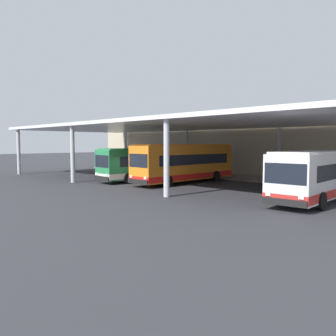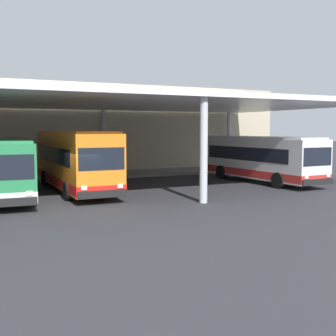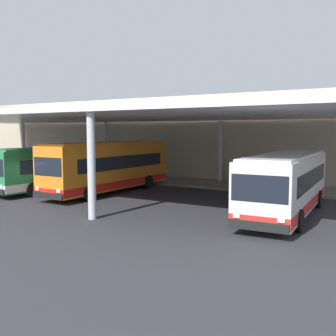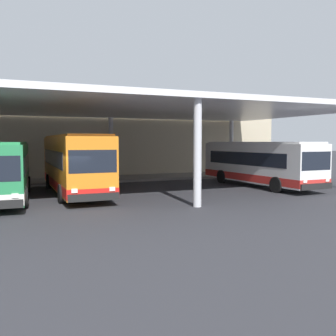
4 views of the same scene
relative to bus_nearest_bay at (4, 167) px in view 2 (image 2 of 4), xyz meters
The scene contains 7 objects.
ground_plane 4.82m from the bus_nearest_bay, 55.51° to the right, with size 200.00×200.00×0.00m, color #333338.
platform_kerb 8.57m from the bus_nearest_bay, 72.30° to the left, with size 42.00×4.50×0.18m, color gray.
station_building_facade 11.75m from the bus_nearest_bay, 77.20° to the left, with size 48.00×1.60×7.52m, color #C1B293.
canopy_shelter 4.80m from the bus_nearest_bay, 34.70° to the left, with size 40.00×17.00×5.55m.
bus_nearest_bay is the anchor object (origin of this frame).
bus_second_bay 4.14m from the bus_nearest_bay, 12.80° to the left, with size 2.82×11.36×3.57m.
bus_middle_bay 16.74m from the bus_nearest_bay, ahead, with size 2.98×10.61×3.17m.
Camera 2 is at (-4.95, -21.03, 3.69)m, focal length 46.47 mm.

